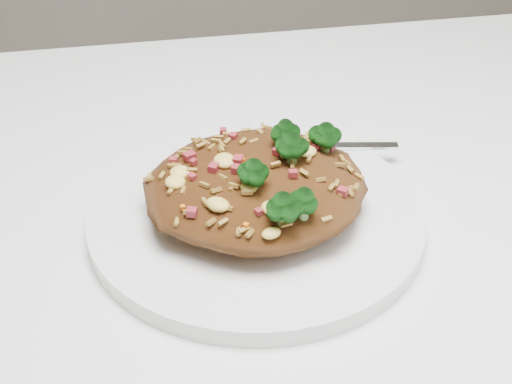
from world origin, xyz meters
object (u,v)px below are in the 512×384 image
plate (256,216)px  fork (310,146)px  fried_rice (258,178)px  dining_table (403,339)px

plate → fork: 0.10m
plate → fried_rice: bearing=-39.4°
dining_table → fork: fork is taller
dining_table → plate: bearing=154.3°
dining_table → fried_rice: size_ratio=7.55×
fried_rice → fork: (0.06, 0.07, -0.03)m
fried_rice → fork: 0.10m
plate → fried_rice: 0.03m
fried_rice → fork: fried_rice is taller
plate → fork: size_ratio=1.51×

